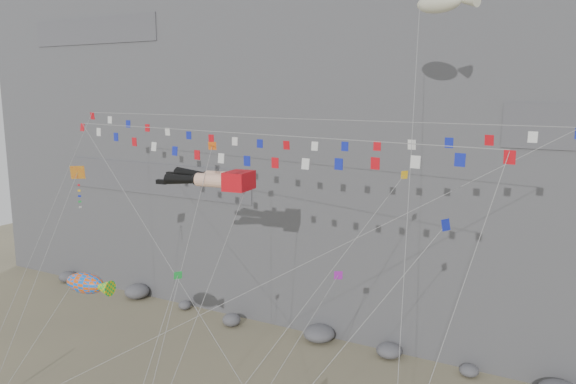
% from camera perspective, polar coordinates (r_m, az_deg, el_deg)
% --- Properties ---
extents(cliff, '(80.00, 28.00, 50.00)m').
position_cam_1_polar(cliff, '(57.43, 10.14, 14.81)').
color(cliff, slate).
rests_on(cliff, ground).
extents(talus_boulders, '(60.00, 3.00, 1.20)m').
position_cam_1_polar(talus_boulders, '(47.58, 3.16, -14.19)').
color(talus_boulders, slate).
rests_on(talus_boulders, ground).
extents(legs_kite, '(8.01, 15.52, 20.74)m').
position_cam_1_polar(legs_kite, '(35.55, -7.54, 1.30)').
color(legs_kite, red).
rests_on(legs_kite, ground).
extents(flag_banner_upper, '(34.81, 15.19, 26.97)m').
position_cam_1_polar(flag_banner_upper, '(35.84, -1.59, 7.49)').
color(flag_banner_upper, red).
rests_on(flag_banner_upper, ground).
extents(flag_banner_lower, '(28.95, 8.59, 21.56)m').
position_cam_1_polar(flag_banner_lower, '(30.78, -5.56, 5.97)').
color(flag_banner_lower, red).
rests_on(flag_banner_lower, ground).
extents(harlequin_kite, '(2.66, 8.39, 16.60)m').
position_cam_1_polar(harlequin_kite, '(40.23, -20.62, 1.80)').
color(harlequin_kite, red).
rests_on(harlequin_kite, ground).
extents(fish_windsock, '(6.22, 5.99, 10.68)m').
position_cam_1_polar(fish_windsock, '(37.63, -19.91, -8.72)').
color(fish_windsock, '#FF590D').
rests_on(fish_windsock, ground).
extents(blimp_windsock, '(4.35, 14.32, 28.28)m').
position_cam_1_polar(blimp_windsock, '(33.72, 15.07, 17.97)').
color(blimp_windsock, beige).
rests_on(blimp_windsock, ground).
extents(small_kite_a, '(3.12, 12.16, 20.54)m').
position_cam_1_polar(small_kite_a, '(35.51, -7.85, 4.06)').
color(small_kite_a, orange).
rests_on(small_kite_a, ground).
extents(small_kite_b, '(3.22, 13.51, 16.34)m').
position_cam_1_polar(small_kite_b, '(32.81, 4.86, -8.86)').
color(small_kite_b, purple).
rests_on(small_kite_b, ground).
extents(small_kite_c, '(0.98, 7.22, 12.33)m').
position_cam_1_polar(small_kite_c, '(31.22, -11.27, -8.78)').
color(small_kite_c, green).
rests_on(small_kite_c, ground).
extents(small_kite_d, '(8.89, 13.74, 22.12)m').
position_cam_1_polar(small_kite_d, '(30.95, 10.97, 0.68)').
color(small_kite_d, yellow).
rests_on(small_kite_d, ground).
extents(small_kite_e, '(10.09, 8.23, 18.77)m').
position_cam_1_polar(small_kite_e, '(25.98, 15.27, -3.83)').
color(small_kite_e, '#1421AF').
rests_on(small_kite_e, ground).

